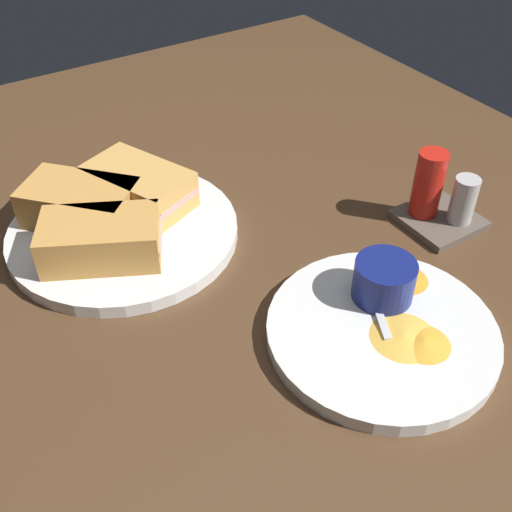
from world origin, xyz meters
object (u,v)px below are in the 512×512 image
object	(u,v)px
ramekin_dark_sauce	(88,242)
sandwich_half_extra	(99,237)
sandwich_half_near	(139,186)
condiment_caddy	(439,199)
plate_sandwich_main	(124,232)
spoon_by_gravy_ramekin	(371,290)
sandwich_half_far	(80,203)
ramekin_light_gravy	(384,279)
plate_chips_companion	(382,332)
spoon_by_dark_ramekin	(119,227)

from	to	relation	value
ramekin_dark_sauce	sandwich_half_extra	bearing A→B (deg)	83.32
sandwich_half_near	condiment_caddy	world-z (taller)	condiment_caddy
plate_sandwich_main	condiment_caddy	world-z (taller)	condiment_caddy
sandwich_half_near	spoon_by_gravy_ramekin	size ratio (longest dim) A/B	1.58
sandwich_half_far	plate_sandwich_main	bearing A→B (deg)	40.84
sandwich_half_extra	ramekin_light_gravy	world-z (taller)	sandwich_half_extra
condiment_caddy	sandwich_half_far	bearing A→B (deg)	-120.58
sandwich_half_extra	plate_chips_companion	size ratio (longest dim) A/B	0.65
sandwich_half_far	spoon_by_dark_ramekin	xyz separation A→B (cm)	(4.23, 2.94, -2.04)
ramekin_dark_sauce	spoon_by_dark_ramekin	size ratio (longest dim) A/B	0.79
plate_chips_companion	condiment_caddy	xyz separation A→B (cm)	(-11.14, 18.75, 2.61)
ramekin_dark_sauce	spoon_by_dark_ramekin	world-z (taller)	ramekin_dark_sauce
sandwich_half_far	spoon_by_dark_ramekin	bearing A→B (deg)	34.74
sandwich_half_near	ramekin_dark_sauce	distance (cm)	11.41
sandwich_half_near	spoon_by_dark_ramekin	size ratio (longest dim) A/B	1.63
sandwich_half_far	sandwich_half_extra	distance (cm)	7.41
sandwich_half_extra	spoon_by_dark_ramekin	world-z (taller)	sandwich_half_extra
sandwich_half_far	ramekin_light_gravy	xyz separation A→B (cm)	(29.79, 21.63, -0.06)
sandwich_half_far	ramekin_dark_sauce	size ratio (longest dim) A/B	2.05
sandwich_half_far	ramekin_dark_sauce	distance (cm)	7.47
plate_sandwich_main	ramekin_light_gravy	world-z (taller)	ramekin_light_gravy
sandwich_half_far	sandwich_half_extra	size ratio (longest dim) A/B	0.98
sandwich_half_extra	ramekin_light_gravy	xyz separation A→B (cm)	(22.40, 22.17, -0.06)
condiment_caddy	spoon_by_dark_ramekin	bearing A→B (deg)	-117.41
sandwich_half_near	condiment_caddy	xyz separation A→B (cm)	(21.61, 30.08, -0.59)
sandwich_half_extra	spoon_by_dark_ramekin	distance (cm)	5.12
ramekin_dark_sauce	plate_sandwich_main	bearing A→B (deg)	121.84
ramekin_dark_sauce	spoon_by_gravy_ramekin	distance (cm)	31.50
sandwich_half_near	ramekin_light_gravy	bearing A→B (deg)	25.96
sandwich_half_near	ramekin_dark_sauce	world-z (taller)	sandwich_half_near
plate_sandwich_main	ramekin_dark_sauce	world-z (taller)	ramekin_dark_sauce
spoon_by_dark_ramekin	ramekin_light_gravy	distance (cm)	31.73
ramekin_light_gravy	spoon_by_gravy_ramekin	xyz separation A→B (cm)	(-0.90, -0.67, -1.97)
sandwich_half_near	plate_sandwich_main	bearing A→B (deg)	-49.16
condiment_caddy	ramekin_dark_sauce	bearing A→B (deg)	-110.76
plate_sandwich_main	condiment_caddy	size ratio (longest dim) A/B	2.90
plate_sandwich_main	sandwich_half_extra	bearing A→B (deg)	-49.16
spoon_by_dark_ramekin	condiment_caddy	xyz separation A→B (cm)	(17.91, 34.54, 1.44)
sandwich_half_near	ramekin_dark_sauce	bearing A→B (deg)	-54.04
spoon_by_gravy_ramekin	spoon_by_dark_ramekin	bearing A→B (deg)	-143.83
plate_sandwich_main	sandwich_half_extra	distance (cm)	6.14
ramekin_light_gravy	spoon_by_dark_ramekin	bearing A→B (deg)	-143.81
plate_sandwich_main	sandwich_half_extra	size ratio (longest dim) A/B	1.83
plate_chips_companion	ramekin_dark_sauce	bearing A→B (deg)	-141.71
sandwich_half_far	condiment_caddy	xyz separation A→B (cm)	(22.14, 37.47, -0.59)
condiment_caddy	plate_sandwich_main	bearing A→B (deg)	-118.10
sandwich_half_near	spoon_by_gravy_ramekin	distance (cm)	31.49
spoon_by_gravy_ramekin	plate_chips_companion	bearing A→B (deg)	-26.97
sandwich_half_extra	condiment_caddy	xyz separation A→B (cm)	(14.75, 38.01, -0.59)
sandwich_half_extra	sandwich_half_near	bearing A→B (deg)	130.84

